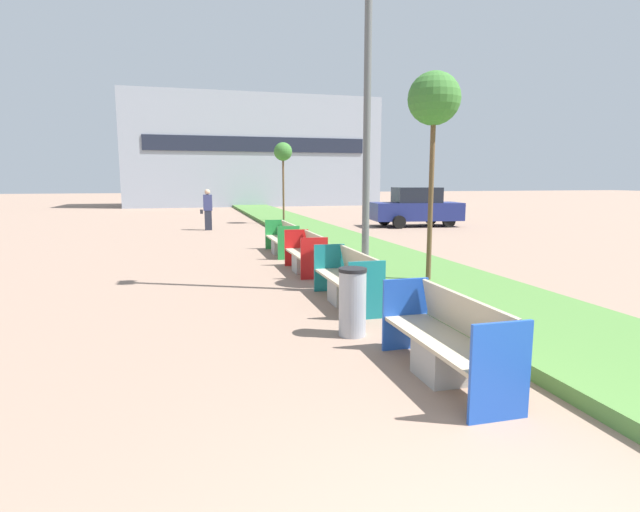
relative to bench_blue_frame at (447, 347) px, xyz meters
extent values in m
cube|color=#4C7A38|center=(2.26, 8.67, -0.28)|extent=(2.80, 120.00, 0.18)
cube|color=#939EAD|center=(3.06, 40.03, 4.25)|extent=(21.41, 6.76, 9.24)
cube|color=#1E2333|center=(3.06, 36.60, 4.72)|extent=(17.98, 0.08, 1.20)
cube|color=#9E9B96|center=(-0.04, 0.00, -0.16)|extent=(0.52, 0.60, 0.42)
cube|color=#BCAD8E|center=(-0.04, 0.00, 0.07)|extent=(0.58, 2.02, 0.05)
cube|color=#BCAD8E|center=(0.23, 0.00, 0.33)|extent=(0.14, 1.94, 0.48)
cube|color=blue|center=(-0.04, -1.03, 0.10)|extent=(0.62, 0.04, 0.94)
cube|color=blue|center=(-0.04, 1.03, 0.10)|extent=(0.62, 0.04, 0.94)
cube|color=#9E9B96|center=(-0.04, 3.56, -0.16)|extent=(0.52, 0.60, 0.42)
cube|color=#BCAD8E|center=(-0.04, 3.56, 0.07)|extent=(0.58, 2.11, 0.05)
cube|color=#BCAD8E|center=(0.23, 3.56, 0.33)|extent=(0.14, 2.03, 0.48)
cube|color=#197A7F|center=(-0.04, 2.48, 0.10)|extent=(0.62, 0.04, 0.94)
cube|color=#197A7F|center=(-0.04, 4.63, 0.10)|extent=(0.62, 0.04, 0.94)
cube|color=#9E9B96|center=(-0.04, 6.79, -0.16)|extent=(0.52, 0.60, 0.42)
cube|color=#BCAD8E|center=(-0.04, 6.79, 0.07)|extent=(0.58, 1.84, 0.05)
cube|color=#BCAD8E|center=(0.23, 6.79, 0.33)|extent=(0.14, 1.77, 0.48)
cube|color=red|center=(-0.04, 5.85, 0.10)|extent=(0.62, 0.04, 0.94)
cube|color=red|center=(-0.04, 7.73, 0.10)|extent=(0.62, 0.04, 0.94)
cube|color=#9E9B96|center=(-0.04, 9.88, -0.16)|extent=(0.52, 0.60, 0.42)
cube|color=#BCAD8E|center=(-0.04, 9.88, 0.07)|extent=(0.58, 2.22, 0.05)
cube|color=#BCAD8E|center=(0.23, 9.88, 0.33)|extent=(0.14, 2.13, 0.48)
cube|color=#238C3D|center=(-0.04, 8.75, 0.10)|extent=(0.62, 0.04, 0.94)
cube|color=#238C3D|center=(-0.04, 11.01, 0.10)|extent=(0.62, 0.04, 0.94)
cylinder|color=#9EA0A5|center=(-0.52, 1.76, 0.09)|extent=(0.39, 0.39, 0.93)
cylinder|color=black|center=(-0.52, 1.76, 0.58)|extent=(0.40, 0.40, 0.05)
cylinder|color=#56595B|center=(0.61, 4.34, 3.30)|extent=(0.14, 0.14, 7.33)
cylinder|color=brown|center=(2.01, 4.38, 1.38)|extent=(0.10, 0.10, 3.49)
sphere|color=#38702D|center=(2.01, 4.38, 3.41)|extent=(1.03, 1.03, 1.03)
cylinder|color=brown|center=(2.01, 20.26, 1.31)|extent=(0.10, 0.10, 3.36)
sphere|color=#38702D|center=(2.01, 20.26, 3.24)|extent=(0.92, 0.92, 0.92)
cube|color=#232633|center=(-1.85, 17.83, 0.06)|extent=(0.30, 0.22, 0.87)
cube|color=navy|center=(-1.85, 17.83, 0.85)|extent=(0.38, 0.24, 0.70)
sphere|color=tan|center=(-1.85, 17.83, 1.32)|extent=(0.24, 0.24, 0.24)
cube|color=#232328|center=(-2.13, 17.83, 0.45)|extent=(0.12, 0.20, 0.18)
cube|color=navy|center=(7.86, 17.15, 0.35)|extent=(4.38, 2.26, 0.84)
cube|color=black|center=(7.86, 17.15, 1.13)|extent=(2.27, 1.79, 0.72)
cylinder|color=black|center=(9.12, 16.25, -0.07)|extent=(0.60, 0.20, 0.60)
cylinder|color=black|center=(9.12, 18.05, -0.07)|extent=(0.60, 0.20, 0.60)
cylinder|color=black|center=(6.60, 16.25, -0.07)|extent=(0.60, 0.20, 0.60)
cylinder|color=black|center=(6.60, 18.05, -0.07)|extent=(0.60, 0.20, 0.60)
camera|label=1|loc=(-2.73, -4.78, 1.83)|focal=28.00mm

